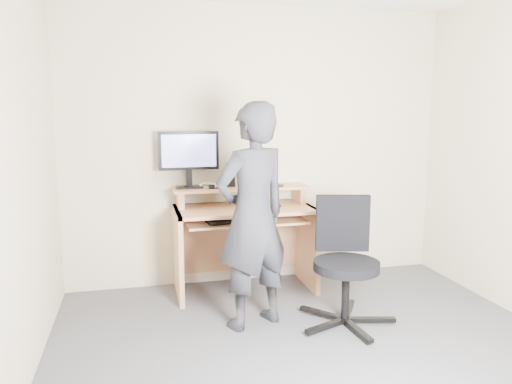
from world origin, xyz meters
name	(u,v)px	position (x,y,z in m)	size (l,w,h in m)	color
ground	(326,368)	(0.00, 0.00, 0.00)	(3.50, 3.50, 0.00)	#505055
back_wall	(259,147)	(0.00, 1.75, 1.25)	(3.50, 0.02, 2.50)	#BDB196
desk	(243,228)	(-0.20, 1.53, 0.55)	(1.20, 0.60, 0.91)	tan
monitor	(189,154)	(-0.65, 1.62, 1.21)	(0.52, 0.15, 0.49)	black
external_drive	(231,175)	(-0.28, 1.65, 1.01)	(0.07, 0.13, 0.20)	black
travel_mug	(247,176)	(-0.14, 1.63, 1.00)	(0.08, 0.08, 0.18)	silver
smartphone	(280,185)	(0.15, 1.56, 0.92)	(0.07, 0.13, 0.01)	black
charger	(212,187)	(-0.47, 1.53, 0.93)	(0.04, 0.04, 0.04)	black
headphones	(208,186)	(-0.49, 1.65, 0.92)	(0.16, 0.16, 0.02)	silver
keyboard	(234,220)	(-0.31, 1.36, 0.67)	(0.46, 0.18, 0.03)	black
mouse	(276,206)	(0.05, 1.35, 0.77)	(0.10, 0.06, 0.04)	black
office_chair	(345,257)	(0.39, 0.64, 0.50)	(0.73, 0.71, 0.92)	black
person	(253,217)	(-0.30, 0.74, 0.82)	(0.60, 0.39, 1.65)	black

